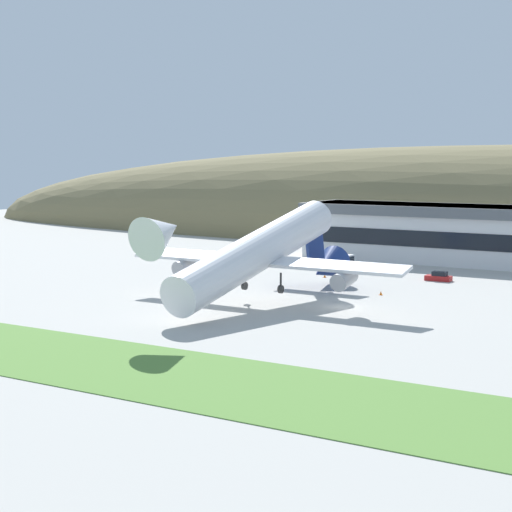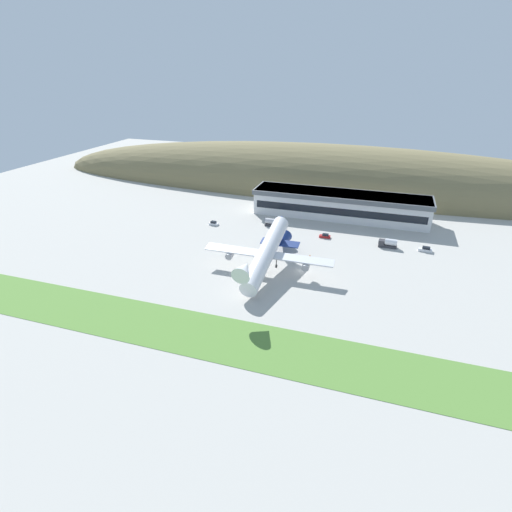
{
  "view_description": "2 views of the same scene",
  "coord_description": "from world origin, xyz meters",
  "px_view_note": "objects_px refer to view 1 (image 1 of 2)",
  "views": [
    {
      "loc": [
        48.54,
        -99.73,
        19.61
      ],
      "look_at": [
        -13.24,
        0.05,
        5.96
      ],
      "focal_mm": 60.0,
      "sensor_mm": 36.0,
      "label": 1
    },
    {
      "loc": [
        21.18,
        -110.38,
        58.86
      ],
      "look_at": [
        -13.03,
        -6.39,
        6.41
      ],
      "focal_mm": 28.0,
      "sensor_mm": 36.0,
      "label": 2
    }
  ],
  "objects_px": {
    "service_car_1": "(439,277)",
    "traffic_cone_0": "(325,276)",
    "service_car_0": "(203,260)",
    "box_truck": "(332,260)",
    "traffic_cone_1": "(381,293)",
    "cargo_airplane": "(260,254)",
    "terminal_building": "(497,232)"
  },
  "relations": [
    {
      "from": "terminal_building",
      "to": "traffic_cone_1",
      "type": "height_order",
      "value": "terminal_building"
    },
    {
      "from": "box_truck",
      "to": "traffic_cone_1",
      "type": "bearing_deg",
      "value": -50.05
    },
    {
      "from": "service_car_0",
      "to": "terminal_building",
      "type": "bearing_deg",
      "value": 28.26
    },
    {
      "from": "box_truck",
      "to": "traffic_cone_1",
      "type": "xyz_separation_m",
      "value": [
        19.44,
        -23.2,
        -1.19
      ]
    },
    {
      "from": "terminal_building",
      "to": "cargo_airplane",
      "type": "relative_size",
      "value": 1.55
    },
    {
      "from": "box_truck",
      "to": "terminal_building",
      "type": "bearing_deg",
      "value": 39.17
    },
    {
      "from": "box_truck",
      "to": "traffic_cone_0",
      "type": "xyz_separation_m",
      "value": [
        4.41,
        -11.46,
        -1.19
      ]
    },
    {
      "from": "traffic_cone_1",
      "to": "traffic_cone_0",
      "type": "bearing_deg",
      "value": 141.99
    },
    {
      "from": "box_truck",
      "to": "traffic_cone_1",
      "type": "relative_size",
      "value": 12.92
    },
    {
      "from": "service_car_1",
      "to": "box_truck",
      "type": "relative_size",
      "value": 0.55
    },
    {
      "from": "terminal_building",
      "to": "cargo_airplane",
      "type": "distance_m",
      "value": 60.03
    },
    {
      "from": "traffic_cone_0",
      "to": "service_car_0",
      "type": "bearing_deg",
      "value": 169.44
    },
    {
      "from": "box_truck",
      "to": "traffic_cone_0",
      "type": "bearing_deg",
      "value": -68.95
    },
    {
      "from": "service_car_0",
      "to": "box_truck",
      "type": "height_order",
      "value": "box_truck"
    },
    {
      "from": "service_car_1",
      "to": "traffic_cone_1",
      "type": "bearing_deg",
      "value": -96.9
    },
    {
      "from": "cargo_airplane",
      "to": "traffic_cone_1",
      "type": "bearing_deg",
      "value": 56.11
    },
    {
      "from": "traffic_cone_0",
      "to": "terminal_building",
      "type": "bearing_deg",
      "value": 58.02
    },
    {
      "from": "service_car_0",
      "to": "service_car_1",
      "type": "height_order",
      "value": "service_car_0"
    },
    {
      "from": "cargo_airplane",
      "to": "traffic_cone_1",
      "type": "distance_m",
      "value": 20.12
    },
    {
      "from": "cargo_airplane",
      "to": "traffic_cone_0",
      "type": "bearing_deg",
      "value": 99.11
    },
    {
      "from": "service_car_1",
      "to": "box_truck",
      "type": "height_order",
      "value": "box_truck"
    },
    {
      "from": "cargo_airplane",
      "to": "service_car_0",
      "type": "bearing_deg",
      "value": 134.79
    },
    {
      "from": "terminal_building",
      "to": "traffic_cone_0",
      "type": "xyz_separation_m",
      "value": [
        -19.14,
        -30.65,
        -5.76
      ]
    },
    {
      "from": "service_car_0",
      "to": "box_truck",
      "type": "relative_size",
      "value": 0.52
    },
    {
      "from": "service_car_1",
      "to": "traffic_cone_0",
      "type": "distance_m",
      "value": 18.24
    },
    {
      "from": "box_truck",
      "to": "traffic_cone_1",
      "type": "distance_m",
      "value": 30.29
    },
    {
      "from": "service_car_1",
      "to": "traffic_cone_1",
      "type": "height_order",
      "value": "service_car_1"
    },
    {
      "from": "traffic_cone_1",
      "to": "box_truck",
      "type": "bearing_deg",
      "value": 129.95
    },
    {
      "from": "service_car_1",
      "to": "traffic_cone_0",
      "type": "relative_size",
      "value": 7.16
    },
    {
      "from": "cargo_airplane",
      "to": "traffic_cone_1",
      "type": "height_order",
      "value": "cargo_airplane"
    },
    {
      "from": "box_truck",
      "to": "service_car_0",
      "type": "bearing_deg",
      "value": -165.31
    },
    {
      "from": "service_car_0",
      "to": "traffic_cone_1",
      "type": "height_order",
      "value": "service_car_0"
    }
  ]
}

